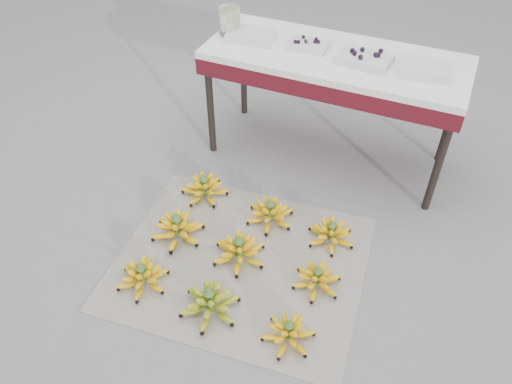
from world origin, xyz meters
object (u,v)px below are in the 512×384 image
at_px(newspaper_mat, 241,262).
at_px(tray_left, 308,45).
at_px(vendor_table, 334,67).
at_px(bunch_back_left, 205,188).
at_px(glass_jar, 230,21).
at_px(bunch_front_right, 288,333).
at_px(bunch_mid_center, 239,251).
at_px(tray_far_left, 251,36).
at_px(bunch_mid_right, 317,279).
at_px(tray_right, 364,59).
at_px(bunch_mid_left, 178,228).
at_px(bunch_back_center, 270,213).
at_px(bunch_front_center, 210,303).
at_px(bunch_back_right, 331,234).
at_px(tray_far_right, 425,70).
at_px(bunch_front_left, 143,276).

xyz_separation_m(newspaper_mat, tray_left, (-0.05, 1.05, 0.72)).
bearing_deg(vendor_table, bunch_back_left, -128.19).
relative_size(newspaper_mat, glass_jar, 7.83).
xyz_separation_m(bunch_front_right, bunch_mid_center, (-0.40, 0.34, 0.01)).
distance_m(newspaper_mat, glass_jar, 1.41).
bearing_deg(glass_jar, tray_far_left, -7.11).
height_order(bunch_mid_right, tray_right, tray_right).
distance_m(bunch_mid_left, glass_jar, 1.25).
xyz_separation_m(newspaper_mat, vendor_table, (0.12, 1.04, 0.62)).
relative_size(vendor_table, tray_far_left, 5.17).
height_order(bunch_front_right, bunch_back_center, bunch_back_center).
xyz_separation_m(bunch_front_center, vendor_table, (0.12, 1.37, 0.56)).
bearing_deg(bunch_back_right, newspaper_mat, -115.15).
bearing_deg(tray_left, tray_right, -7.46).
xyz_separation_m(tray_right, tray_far_right, (0.32, 0.01, -0.00)).
bearing_deg(bunch_front_right, vendor_table, 100.89).
distance_m(bunch_mid_center, tray_right, 1.23).
bearing_deg(bunch_front_left, bunch_mid_left, 65.94).
bearing_deg(bunch_back_left, vendor_table, 44.17).
relative_size(bunch_front_left, bunch_mid_right, 1.18).
bearing_deg(bunch_front_left, tray_left, 51.78).
distance_m(vendor_table, tray_far_left, 0.52).
relative_size(bunch_front_left, bunch_back_center, 1.03).
height_order(bunch_front_left, bunch_back_left, bunch_back_left).
xyz_separation_m(newspaper_mat, tray_right, (0.28, 1.01, 0.73)).
xyz_separation_m(newspaper_mat, bunch_back_right, (0.38, 0.33, 0.06)).
bearing_deg(tray_right, bunch_front_left, -116.67).
bearing_deg(bunch_back_center, bunch_back_left, 158.62).
relative_size(bunch_mid_center, tray_left, 1.58).
relative_size(newspaper_mat, bunch_mid_center, 3.57).
height_order(bunch_back_right, tray_far_right, tray_far_right).
bearing_deg(bunch_front_left, bunch_back_center, 33.56).
bearing_deg(bunch_front_left, bunch_front_right, -25.08).
bearing_deg(newspaper_mat, tray_right, 74.30).
height_order(tray_left, tray_right, tray_right).
xyz_separation_m(bunch_front_right, tray_right, (-0.10, 1.33, 0.68)).
xyz_separation_m(bunch_front_center, bunch_back_right, (0.38, 0.65, -0.01)).
distance_m(bunch_mid_center, bunch_back_left, 0.53).
distance_m(bunch_front_right, tray_far_right, 1.52).
distance_m(bunch_front_left, bunch_back_left, 0.69).
bearing_deg(vendor_table, bunch_front_right, -78.90).
relative_size(bunch_back_right, tray_far_right, 1.15).
bearing_deg(bunch_back_right, bunch_back_left, -159.68).
height_order(bunch_mid_center, glass_jar, glass_jar).
height_order(bunch_back_left, tray_left, tray_left).
relative_size(bunch_back_left, vendor_table, 0.20).
bearing_deg(bunch_mid_right, bunch_mid_center, 166.84).
height_order(bunch_mid_left, bunch_back_center, bunch_mid_left).
distance_m(newspaper_mat, bunch_mid_left, 0.39).
xyz_separation_m(bunch_back_right, tray_right, (-0.09, 0.68, 0.67)).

